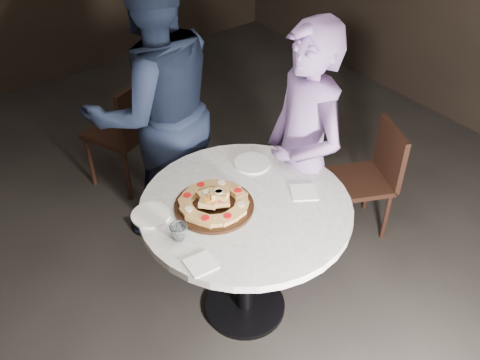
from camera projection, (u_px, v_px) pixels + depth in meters
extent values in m
plane|color=black|center=(221.00, 303.00, 3.34)|extent=(7.00, 7.00, 0.00)
cylinder|color=black|center=(245.00, 305.00, 3.30)|extent=(0.52, 0.52, 0.03)
cylinder|color=black|center=(245.00, 260.00, 3.05)|extent=(0.11, 0.11, 0.77)
cylinder|color=silver|center=(246.00, 207.00, 2.81)|extent=(1.17, 1.17, 0.04)
cylinder|color=black|center=(214.00, 206.00, 2.77)|extent=(0.46, 0.46, 0.02)
cube|color=#B48345|center=(238.00, 193.00, 2.81)|extent=(0.07, 0.09, 0.04)
cylinder|color=red|center=(238.00, 191.00, 2.80)|extent=(0.04, 0.04, 0.01)
cube|color=#B48345|center=(231.00, 188.00, 2.84)|extent=(0.10, 0.11, 0.04)
cube|color=#B48345|center=(222.00, 185.00, 2.86)|extent=(0.11, 0.11, 0.04)
cylinder|color=beige|center=(221.00, 183.00, 2.85)|extent=(0.06, 0.06, 0.01)
cube|color=#B48345|center=(211.00, 185.00, 2.87)|extent=(0.11, 0.11, 0.04)
cube|color=#B48345|center=(201.00, 187.00, 2.85)|extent=(0.10, 0.08, 0.04)
cylinder|color=red|center=(201.00, 185.00, 2.84)|extent=(0.05, 0.05, 0.01)
cube|color=#B48345|center=(193.00, 192.00, 2.82)|extent=(0.11, 0.10, 0.04)
cube|color=#B48345|center=(188.00, 198.00, 2.78)|extent=(0.11, 0.10, 0.04)
cylinder|color=red|center=(187.00, 195.00, 2.77)|extent=(0.06, 0.06, 0.01)
cube|color=#B48345|center=(186.00, 205.00, 2.74)|extent=(0.10, 0.11, 0.04)
cube|color=#B48345|center=(189.00, 212.00, 2.70)|extent=(0.07, 0.09, 0.04)
cylinder|color=beige|center=(189.00, 209.00, 2.68)|extent=(0.04, 0.04, 0.01)
cube|color=#B48345|center=(196.00, 217.00, 2.66)|extent=(0.10, 0.11, 0.04)
cube|color=#B48345|center=(206.00, 221.00, 2.64)|extent=(0.10, 0.11, 0.04)
cylinder|color=red|center=(206.00, 218.00, 2.63)|extent=(0.06, 0.06, 0.01)
cube|color=#B48345|center=(217.00, 221.00, 2.64)|extent=(0.11, 0.10, 0.04)
cube|color=#B48345|center=(228.00, 218.00, 2.66)|extent=(0.09, 0.07, 0.04)
cylinder|color=red|center=(228.00, 216.00, 2.65)|extent=(0.04, 0.04, 0.01)
cube|color=#B48345|center=(236.00, 213.00, 2.69)|extent=(0.10, 0.08, 0.04)
cube|color=#B48345|center=(241.00, 207.00, 2.73)|extent=(0.11, 0.11, 0.04)
cylinder|color=beige|center=(241.00, 204.00, 2.71)|extent=(0.06, 0.06, 0.01)
cube|color=#B48345|center=(241.00, 200.00, 2.77)|extent=(0.11, 0.11, 0.04)
cube|color=#B48345|center=(219.00, 194.00, 2.77)|extent=(0.09, 0.11, 0.04)
cylinder|color=#2D6B1E|center=(219.00, 191.00, 2.75)|extent=(0.05, 0.05, 0.01)
cube|color=#B48345|center=(207.00, 195.00, 2.76)|extent=(0.09, 0.07, 0.03)
cylinder|color=beige|center=(207.00, 192.00, 2.75)|extent=(0.04, 0.04, 0.01)
cube|color=#B48345|center=(208.00, 203.00, 2.71)|extent=(0.11, 0.11, 0.04)
cylinder|color=orange|center=(208.00, 200.00, 2.70)|extent=(0.06, 0.06, 0.01)
cube|color=#B48345|center=(221.00, 202.00, 2.72)|extent=(0.11, 0.10, 0.04)
cylinder|color=red|center=(221.00, 199.00, 2.70)|extent=(0.06, 0.06, 0.01)
cube|color=#B48345|center=(219.00, 194.00, 2.77)|extent=(0.10, 0.09, 0.03)
cylinder|color=#2D6B1E|center=(219.00, 191.00, 2.75)|extent=(0.05, 0.05, 0.01)
cube|color=#B48345|center=(219.00, 195.00, 2.71)|extent=(0.11, 0.11, 0.04)
cylinder|color=beige|center=(219.00, 192.00, 2.70)|extent=(0.06, 0.06, 0.01)
cube|color=#B48345|center=(219.00, 194.00, 2.72)|extent=(0.11, 0.09, 0.04)
cylinder|color=beige|center=(218.00, 191.00, 2.71)|extent=(0.05, 0.05, 0.01)
cylinder|color=white|center=(151.00, 215.00, 2.72)|extent=(0.23, 0.23, 0.01)
cylinder|color=white|center=(252.00, 163.00, 3.07)|extent=(0.27, 0.27, 0.01)
imported|color=silver|center=(179.00, 232.00, 2.57)|extent=(0.12, 0.12, 0.08)
cube|color=white|center=(201.00, 264.00, 2.46)|extent=(0.14, 0.14, 0.01)
cube|color=white|center=(304.00, 192.00, 2.87)|extent=(0.19, 0.19, 0.01)
cube|color=black|center=(120.00, 131.00, 4.05)|extent=(0.56, 0.56, 0.04)
cube|color=black|center=(139.00, 112.00, 3.83)|extent=(0.41, 0.21, 0.46)
cylinder|color=black|center=(121.00, 138.00, 4.39)|extent=(0.05, 0.05, 0.46)
cylinder|color=black|center=(90.00, 161.00, 4.14)|extent=(0.05, 0.05, 0.46)
cylinder|color=black|center=(157.00, 151.00, 4.25)|extent=(0.05, 0.05, 0.46)
cylinder|color=black|center=(127.00, 175.00, 4.00)|extent=(0.05, 0.05, 0.46)
cube|color=black|center=(359.00, 181.00, 3.65)|extent=(0.50, 0.50, 0.04)
cube|color=black|center=(390.00, 154.00, 3.56)|extent=(0.19, 0.36, 0.41)
cylinder|color=black|center=(326.00, 193.00, 3.87)|extent=(0.04, 0.04, 0.41)
cylinder|color=black|center=(342.00, 222.00, 3.62)|extent=(0.04, 0.04, 0.41)
cylinder|color=black|center=(368.00, 187.00, 3.93)|extent=(0.04, 0.04, 0.41)
cylinder|color=black|center=(386.00, 216.00, 3.68)|extent=(0.04, 0.04, 0.41)
imported|color=black|center=(155.00, 109.00, 3.34)|extent=(1.00, 0.82, 1.91)
imported|color=#866BAD|center=(303.00, 159.00, 3.12)|extent=(0.50, 0.67, 1.68)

